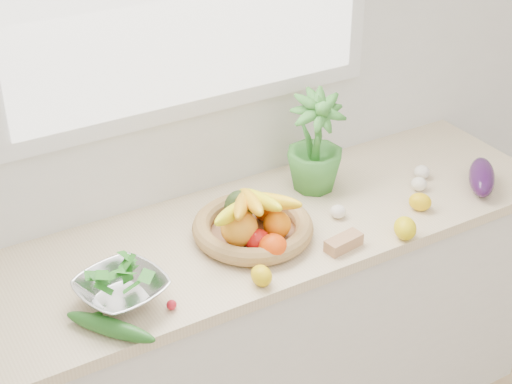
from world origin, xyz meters
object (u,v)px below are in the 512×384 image
potted_herb (315,142)px  cucumber (110,327)px  eggplant (482,177)px  fruit_basket (252,222)px  colander_with_spinach (121,286)px  apple (258,241)px

potted_herb → cucumber: bearing=-157.9°
eggplant → fruit_basket: 0.84m
cucumber → potted_herb: potted_herb is taller
fruit_basket → colander_with_spinach: (-0.48, -0.10, 0.01)m
cucumber → colander_with_spinach: size_ratio=0.93×
cucumber → fruit_basket: (0.55, 0.21, 0.03)m
colander_with_spinach → potted_herb: bearing=17.5°
eggplant → fruit_basket: bearing=170.0°
fruit_basket → cucumber: bearing=-159.4°
cucumber → fruit_basket: 0.59m
potted_herb → apple: bearing=-147.2°
colander_with_spinach → apple: bearing=2.9°
eggplant → fruit_basket: size_ratio=0.49×
cucumber → apple: bearing=13.5°
apple → fruit_basket: fruit_basket is taller
eggplant → colander_with_spinach: bearing=178.1°
colander_with_spinach → fruit_basket: bearing=12.3°
colander_with_spinach → eggplant: bearing=-1.9°
apple → eggplant: (0.86, -0.07, 0.01)m
apple → colander_with_spinach: 0.45m
apple → colander_with_spinach: (-0.45, -0.02, 0.02)m
potted_herb → fruit_basket: bearing=-155.6°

